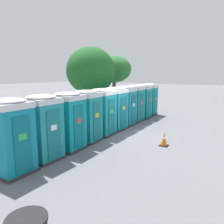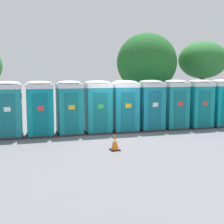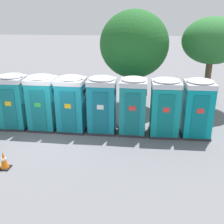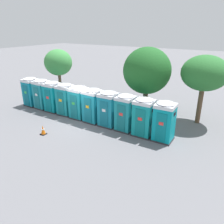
{
  "view_description": "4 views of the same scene",
  "coord_description": "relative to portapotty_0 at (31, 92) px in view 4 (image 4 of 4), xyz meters",
  "views": [
    {
      "loc": [
        -10.4,
        -5.81,
        3.29
      ],
      "look_at": [
        0.38,
        0.56,
        1.09
      ],
      "focal_mm": 35.0,
      "sensor_mm": 36.0,
      "label": 1
    },
    {
      "loc": [
        -4.08,
        -13.99,
        2.96
      ],
      "look_at": [
        0.03,
        0.56,
        0.99
      ],
      "focal_mm": 50.0,
      "sensor_mm": 36.0,
      "label": 2
    },
    {
      "loc": [
        3.72,
        -10.32,
        4.99
      ],
      "look_at": [
        2.49,
        0.56,
        0.93
      ],
      "focal_mm": 42.0,
      "sensor_mm": 36.0,
      "label": 3
    },
    {
      "loc": [
        9.93,
        -11.54,
        6.71
      ],
      "look_at": [
        2.35,
        0.56,
        1.09
      ],
      "focal_mm": 35.0,
      "sensor_mm": 36.0,
      "label": 4
    }
  ],
  "objects": [
    {
      "name": "portapotty_5",
      "position": [
        6.84,
        -0.02,
        -0.0
      ],
      "size": [
        1.28,
        1.24,
        2.54
      ],
      "color": "#2D2D33",
      "rests_on": "ground"
    },
    {
      "name": "portapotty_6",
      "position": [
        8.2,
        0.01,
        -0.0
      ],
      "size": [
        1.25,
        1.22,
        2.54
      ],
      "color": "#2D2D33",
      "rests_on": "ground"
    },
    {
      "name": "portapotty_4",
      "position": [
        5.47,
        0.0,
        -0.0
      ],
      "size": [
        1.23,
        1.21,
        2.54
      ],
      "color": "#2D2D33",
      "rests_on": "ground"
    },
    {
      "name": "street_tree_0",
      "position": [
        9.43,
        3.62,
        2.22
      ],
      "size": [
        3.7,
        3.7,
        5.31
      ],
      "color": "#4C3826",
      "rests_on": "ground"
    },
    {
      "name": "portapotty_8",
      "position": [
        10.94,
        -0.03,
        -0.0
      ],
      "size": [
        1.26,
        1.23,
        2.54
      ],
      "color": "#2D2D33",
      "rests_on": "ground"
    },
    {
      "name": "portapotty_0",
      "position": [
        0.0,
        0.0,
        0.0
      ],
      "size": [
        1.2,
        1.22,
        2.54
      ],
      "color": "#2D2D33",
      "rests_on": "ground"
    },
    {
      "name": "portapotty_7",
      "position": [
        9.57,
        0.01,
        0.0
      ],
      "size": [
        1.18,
        1.21,
        2.54
      ],
      "color": "#2D2D33",
      "rests_on": "ground"
    },
    {
      "name": "street_tree_2",
      "position": [
        -0.42,
        4.0,
        2.0
      ],
      "size": [
        2.79,
        2.79,
        4.6
      ],
      "color": "brown",
      "rests_on": "ground"
    },
    {
      "name": "traffic_cone",
      "position": [
        5.31,
        -3.49,
        -0.97
      ],
      "size": [
        0.36,
        0.36,
        0.64
      ],
      "color": "black",
      "rests_on": "ground"
    },
    {
      "name": "street_tree_1",
      "position": [
        13.56,
        3.96,
        2.41
      ],
      "size": [
        3.2,
        3.2,
        4.94
      ],
      "color": "brown",
      "rests_on": "ground"
    },
    {
      "name": "portapotty_9",
      "position": [
        12.3,
        -0.0,
        -0.0
      ],
      "size": [
        1.22,
        1.22,
        2.54
      ],
      "color": "#2D2D33",
      "rests_on": "ground"
    },
    {
      "name": "portapotty_3",
      "position": [
        4.1,
        0.02,
        0.0
      ],
      "size": [
        1.21,
        1.24,
        2.54
      ],
      "color": "#2D2D33",
      "rests_on": "ground"
    },
    {
      "name": "portapotty_1",
      "position": [
        1.37,
        0.03,
        -0.0
      ],
      "size": [
        1.22,
        1.24,
        2.54
      ],
      "color": "#2D2D33",
      "rests_on": "ground"
    },
    {
      "name": "portapotty_2",
      "position": [
        2.73,
        -0.01,
        -0.0
      ],
      "size": [
        1.22,
        1.22,
        2.54
      ],
      "color": "#2D2D33",
      "rests_on": "ground"
    },
    {
      "name": "ground_plane",
      "position": [
        6.15,
        -0.54,
        -1.28
      ],
      "size": [
        120.0,
        120.0,
        0.0
      ],
      "primitive_type": "plane",
      "color": "slate"
    }
  ]
}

